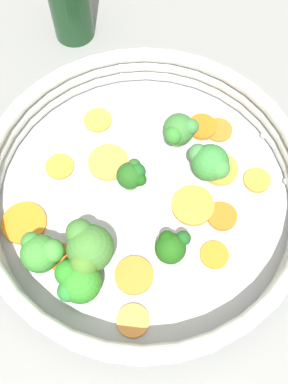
# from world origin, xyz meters

# --- Properties ---
(ground_plane) EXTENTS (4.00, 4.00, 0.00)m
(ground_plane) POSITION_xyz_m (0.00, 0.00, 0.00)
(ground_plane) COLOR gray
(skillet) EXTENTS (0.32, 0.32, 0.02)m
(skillet) POSITION_xyz_m (0.00, 0.00, 0.01)
(skillet) COLOR #B2B5B7
(skillet) RESTS_ON ground_plane
(skillet_rim_wall) EXTENTS (0.34, 0.34, 0.05)m
(skillet_rim_wall) POSITION_xyz_m (0.00, 0.00, 0.04)
(skillet_rim_wall) COLOR #B6BCB6
(skillet_rim_wall) RESTS_ON skillet
(skillet_rivet_left) EXTENTS (0.01, 0.01, 0.01)m
(skillet_rivet_left) POSITION_xyz_m (-0.04, -0.15, 0.02)
(skillet_rivet_left) COLOR #B0B0B5
(skillet_rivet_left) RESTS_ON skillet
(skillet_rivet_right) EXTENTS (0.01, 0.01, 0.01)m
(skillet_rivet_right) POSITION_xyz_m (0.02, -0.15, 0.02)
(skillet_rivet_right) COLOR #AFB1B7
(skillet_rivet_right) RESTS_ON skillet
(carrot_slice_0) EXTENTS (0.07, 0.07, 0.00)m
(carrot_slice_0) POSITION_xyz_m (0.02, 0.13, 0.02)
(carrot_slice_0) COLOR orange
(carrot_slice_0) RESTS_ON skillet
(carrot_slice_1) EXTENTS (0.05, 0.05, 0.01)m
(carrot_slice_1) POSITION_xyz_m (-0.00, -0.09, 0.02)
(carrot_slice_1) COLOR orange
(carrot_slice_1) RESTS_ON skillet
(carrot_slice_2) EXTENTS (0.04, 0.04, 0.00)m
(carrot_slice_2) POSITION_xyz_m (-0.03, 0.10, 0.02)
(carrot_slice_2) COLOR orange
(carrot_slice_2) RESTS_ON skillet
(carrot_slice_3) EXTENTS (0.05, 0.05, 0.01)m
(carrot_slice_3) POSITION_xyz_m (-0.03, -0.04, 0.02)
(carrot_slice_3) COLOR orange
(carrot_slice_3) RESTS_ON skillet
(carrot_slice_4) EXTENTS (0.03, 0.03, 0.00)m
(carrot_slice_4) POSITION_xyz_m (0.05, -0.11, 0.02)
(carrot_slice_4) COLOR orange
(carrot_slice_4) RESTS_ON skillet
(carrot_slice_5) EXTENTS (0.04, 0.04, 0.01)m
(carrot_slice_5) POSITION_xyz_m (-0.05, -0.07, 0.02)
(carrot_slice_5) COLOR orange
(carrot_slice_5) RESTS_ON skillet
(carrot_slice_6) EXTENTS (0.03, 0.03, 0.00)m
(carrot_slice_6) POSITION_xyz_m (-0.12, 0.06, 0.02)
(carrot_slice_6) COLOR #F9933C
(carrot_slice_6) RESTS_ON skillet
(carrot_slice_7) EXTENTS (0.04, 0.04, 0.00)m
(carrot_slice_7) POSITION_xyz_m (-0.03, -0.12, 0.02)
(carrot_slice_7) COLOR orange
(carrot_slice_7) RESTS_ON skillet
(carrot_slice_8) EXTENTS (0.04, 0.04, 0.00)m
(carrot_slice_8) POSITION_xyz_m (0.07, 0.07, 0.02)
(carrot_slice_8) COLOR orange
(carrot_slice_8) RESTS_ON skillet
(carrot_slice_9) EXTENTS (0.04, 0.04, 0.01)m
(carrot_slice_9) POSITION_xyz_m (0.06, -0.09, 0.02)
(carrot_slice_9) COLOR orange
(carrot_slice_9) RESTS_ON skillet
(carrot_slice_10) EXTENTS (0.04, 0.04, 0.00)m
(carrot_slice_10) POSITION_xyz_m (-0.09, -0.04, 0.02)
(carrot_slice_10) COLOR orange
(carrot_slice_10) RESTS_ON skillet
(carrot_slice_11) EXTENTS (0.04, 0.04, 0.00)m
(carrot_slice_11) POSITION_xyz_m (0.11, 0.01, 0.02)
(carrot_slice_11) COLOR #F59935
(carrot_slice_11) RESTS_ON skillet
(carrot_slice_12) EXTENTS (0.06, 0.06, 0.00)m
(carrot_slice_12) POSITION_xyz_m (0.05, 0.02, 0.02)
(carrot_slice_12) COLOR #F2953D
(carrot_slice_12) RESTS_ON skillet
(carrot_slice_13) EXTENTS (0.05, 0.05, 0.01)m
(carrot_slice_13) POSITION_xyz_m (-0.08, 0.04, 0.02)
(carrot_slice_13) COLOR orange
(carrot_slice_13) RESTS_ON skillet
(broccoli_floret_0) EXTENTS (0.03, 0.03, 0.04)m
(broccoli_floret_0) POSITION_xyz_m (0.02, 0.01, 0.04)
(broccoli_floret_0) COLOR #688C48
(broccoli_floret_0) RESTS_ON skillet
(broccoli_floret_1) EXTENTS (0.03, 0.04, 0.04)m
(broccoli_floret_1) POSITION_xyz_m (-0.07, -0.00, 0.04)
(broccoli_floret_1) COLOR #86B56F
(broccoli_floret_1) RESTS_ON skillet
(broccoli_floret_2) EXTENTS (0.05, 0.04, 0.05)m
(broccoli_floret_2) POSITION_xyz_m (0.00, -0.07, 0.04)
(broccoli_floret_2) COLOR #6A8F4B
(broccoli_floret_2) RESTS_ON skillet
(broccoli_floret_3) EXTENTS (0.04, 0.04, 0.04)m
(broccoli_floret_3) POSITION_xyz_m (-0.07, 0.09, 0.04)
(broccoli_floret_3) COLOR #85A75F
(broccoli_floret_3) RESTS_ON skillet
(broccoli_floret_4) EXTENTS (0.04, 0.04, 0.05)m
(broccoli_floret_4) POSITION_xyz_m (-0.03, 0.12, 0.04)
(broccoli_floret_4) COLOR #7CB06D
(broccoli_floret_4) RESTS_ON skillet
(broccoli_floret_5) EXTENTS (0.06, 0.05, 0.06)m
(broccoli_floret_5) POSITION_xyz_m (-0.04, 0.07, 0.05)
(broccoli_floret_5) COLOR olive
(broccoli_floret_5) RESTS_ON skillet
(broccoli_floret_6) EXTENTS (0.03, 0.04, 0.05)m
(broccoli_floret_6) POSITION_xyz_m (0.05, -0.06, 0.04)
(broccoli_floret_6) COLOR #86A563
(broccoli_floret_6) RESTS_ON skillet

